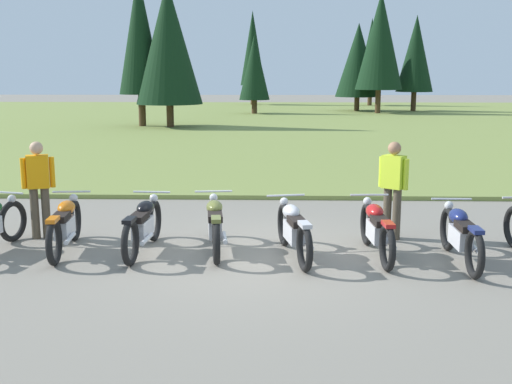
{
  "coord_description": "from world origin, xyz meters",
  "views": [
    {
      "loc": [
        0.28,
        -9.37,
        2.81
      ],
      "look_at": [
        0.0,
        0.6,
        0.9
      ],
      "focal_mm": 43.96,
      "sensor_mm": 36.0,
      "label": 1
    }
  ],
  "objects_px": {
    "motorcycle_red": "(377,229)",
    "motorcycle_orange": "(65,225)",
    "motorcycle_olive": "(215,224)",
    "rider_with_back_turned": "(39,184)",
    "rider_checking_bike": "(393,184)",
    "motorcycle_navy": "(461,235)",
    "motorcycle_black": "(143,225)",
    "motorcycle_silver": "(294,230)"
  },
  "relations": [
    {
      "from": "rider_checking_bike",
      "to": "motorcycle_black",
      "type": "bearing_deg",
      "value": -167.08
    },
    {
      "from": "motorcycle_silver",
      "to": "motorcycle_navy",
      "type": "bearing_deg",
      "value": -5.37
    },
    {
      "from": "motorcycle_red",
      "to": "rider_with_back_turned",
      "type": "distance_m",
      "value": 5.68
    },
    {
      "from": "motorcycle_orange",
      "to": "motorcycle_black",
      "type": "height_order",
      "value": "same"
    },
    {
      "from": "motorcycle_silver",
      "to": "motorcycle_red",
      "type": "relative_size",
      "value": 0.99
    },
    {
      "from": "motorcycle_black",
      "to": "motorcycle_navy",
      "type": "xyz_separation_m",
      "value": [
        4.84,
        -0.45,
        0.0
      ]
    },
    {
      "from": "motorcycle_red",
      "to": "motorcycle_orange",
      "type": "bearing_deg",
      "value": 178.43
    },
    {
      "from": "motorcycle_navy",
      "to": "motorcycle_orange",
      "type": "bearing_deg",
      "value": 175.93
    },
    {
      "from": "motorcycle_orange",
      "to": "rider_with_back_turned",
      "type": "height_order",
      "value": "rider_with_back_turned"
    },
    {
      "from": "motorcycle_olive",
      "to": "rider_checking_bike",
      "type": "bearing_deg",
      "value": 16.04
    },
    {
      "from": "motorcycle_olive",
      "to": "rider_checking_bike",
      "type": "distance_m",
      "value": 3.11
    },
    {
      "from": "rider_with_back_turned",
      "to": "motorcycle_olive",
      "type": "bearing_deg",
      "value": -13.03
    },
    {
      "from": "motorcycle_orange",
      "to": "motorcycle_red",
      "type": "distance_m",
      "value": 4.89
    },
    {
      "from": "motorcycle_red",
      "to": "rider_with_back_turned",
      "type": "bearing_deg",
      "value": 170.39
    },
    {
      "from": "motorcycle_olive",
      "to": "rider_checking_bike",
      "type": "xyz_separation_m",
      "value": [
        2.95,
        0.85,
        0.51
      ]
    },
    {
      "from": "rider_checking_bike",
      "to": "rider_with_back_turned",
      "type": "bearing_deg",
      "value": -178.67
    },
    {
      "from": "motorcycle_silver",
      "to": "rider_with_back_turned",
      "type": "bearing_deg",
      "value": 166.77
    },
    {
      "from": "motorcycle_olive",
      "to": "motorcycle_navy",
      "type": "xyz_separation_m",
      "value": [
        3.71,
        -0.54,
        0.0
      ]
    },
    {
      "from": "motorcycle_orange",
      "to": "motorcycle_black",
      "type": "xyz_separation_m",
      "value": [
        1.24,
        0.01,
        0.0
      ]
    },
    {
      "from": "motorcycle_silver",
      "to": "motorcycle_red",
      "type": "bearing_deg",
      "value": 2.99
    },
    {
      "from": "motorcycle_orange",
      "to": "rider_checking_bike",
      "type": "relative_size",
      "value": 1.26
    },
    {
      "from": "motorcycle_navy",
      "to": "rider_checking_bike",
      "type": "xyz_separation_m",
      "value": [
        -0.76,
        1.38,
        0.51
      ]
    },
    {
      "from": "motorcycle_black",
      "to": "motorcycle_navy",
      "type": "distance_m",
      "value": 4.86
    },
    {
      "from": "motorcycle_silver",
      "to": "motorcycle_orange",
      "type": "bearing_deg",
      "value": 176.82
    },
    {
      "from": "motorcycle_silver",
      "to": "motorcycle_navy",
      "type": "height_order",
      "value": "same"
    },
    {
      "from": "motorcycle_black",
      "to": "motorcycle_silver",
      "type": "bearing_deg",
      "value": -5.19
    },
    {
      "from": "motorcycle_black",
      "to": "motorcycle_olive",
      "type": "relative_size",
      "value": 1.0
    },
    {
      "from": "rider_with_back_turned",
      "to": "rider_checking_bike",
      "type": "xyz_separation_m",
      "value": [
        6.01,
        0.14,
        0.0
      ]
    },
    {
      "from": "motorcycle_olive",
      "to": "motorcycle_orange",
      "type": "bearing_deg",
      "value": -177.54
    },
    {
      "from": "rider_with_back_turned",
      "to": "motorcycle_orange",
      "type": "bearing_deg",
      "value": -49.56
    },
    {
      "from": "motorcycle_red",
      "to": "rider_with_back_turned",
      "type": "relative_size",
      "value": 1.26
    },
    {
      "from": "motorcycle_silver",
      "to": "rider_with_back_turned",
      "type": "xyz_separation_m",
      "value": [
        -4.3,
        1.01,
        0.51
      ]
    },
    {
      "from": "motorcycle_orange",
      "to": "motorcycle_olive",
      "type": "bearing_deg",
      "value": 2.46
    },
    {
      "from": "rider_with_back_turned",
      "to": "motorcycle_black",
      "type": "bearing_deg",
      "value": -22.39
    },
    {
      "from": "motorcycle_orange",
      "to": "motorcycle_red",
      "type": "relative_size",
      "value": 1.0
    },
    {
      "from": "motorcycle_silver",
      "to": "rider_checking_bike",
      "type": "height_order",
      "value": "rider_checking_bike"
    },
    {
      "from": "motorcycle_orange",
      "to": "motorcycle_red",
      "type": "height_order",
      "value": "same"
    },
    {
      "from": "motorcycle_navy",
      "to": "motorcycle_black",
      "type": "bearing_deg",
      "value": 174.72
    },
    {
      "from": "motorcycle_olive",
      "to": "motorcycle_red",
      "type": "xyz_separation_m",
      "value": [
        2.52,
        -0.24,
        0.0
      ]
    },
    {
      "from": "motorcycle_silver",
      "to": "motorcycle_black",
      "type": "bearing_deg",
      "value": 174.81
    },
    {
      "from": "motorcycle_olive",
      "to": "motorcycle_black",
      "type": "bearing_deg",
      "value": -175.56
    },
    {
      "from": "motorcycle_navy",
      "to": "rider_with_back_turned",
      "type": "height_order",
      "value": "rider_with_back_turned"
    }
  ]
}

